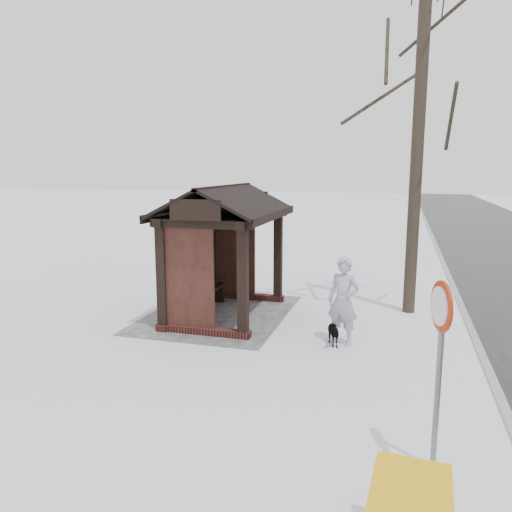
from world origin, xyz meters
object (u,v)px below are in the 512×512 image
at_px(pedestrian, 343,301).
at_px(dog, 331,332).
at_px(tree_near, 423,46).
at_px(road_sign, 440,335).
at_px(bus_shelter, 219,225).

distance_m(pedestrian, dog, 0.67).
height_order(tree_near, pedestrian, tree_near).
distance_m(dog, road_sign, 4.40).
bearing_deg(dog, bus_shelter, 129.49).
bearing_deg(road_sign, pedestrian, -176.73).
bearing_deg(tree_near, dog, -27.85).
bearing_deg(road_sign, dog, -173.33).
bearing_deg(bus_shelter, tree_near, 108.99).
bearing_deg(bus_shelter, road_sign, 41.27).
bearing_deg(pedestrian, bus_shelter, 176.62).
relative_size(bus_shelter, dog, 5.83).
distance_m(tree_near, road_sign, 8.07).
xyz_separation_m(dog, road_sign, (3.82, 1.70, 1.38)).
height_order(bus_shelter, pedestrian, bus_shelter).
height_order(bus_shelter, road_sign, bus_shelter).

